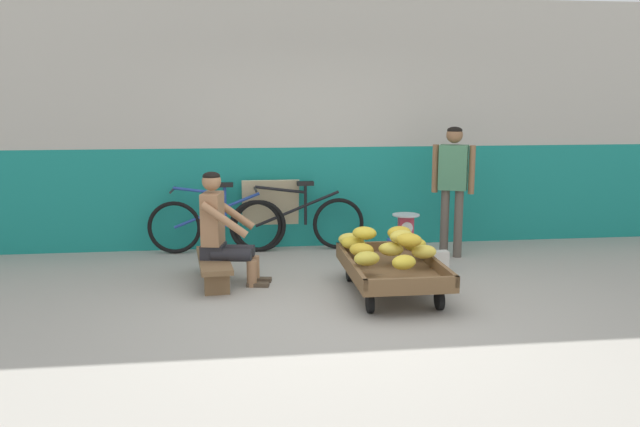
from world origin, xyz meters
name	(u,v)px	position (x,y,z in m)	size (l,w,h in m)	color
ground_plane	(346,313)	(0.00, 0.00, 0.00)	(80.00, 80.00, 0.00)	#A39E93
back_wall	(310,124)	(0.00, 2.77, 1.53)	(16.00, 0.30, 3.05)	#19847A
banana_cart	(392,270)	(0.52, 0.48, 0.24)	(0.85, 1.45, 0.36)	brown
banana_pile	(386,245)	(0.49, 0.57, 0.47)	(0.88, 1.24, 0.26)	yellow
low_bench	(214,264)	(-1.18, 1.07, 0.20)	(0.41, 1.12, 0.27)	brown
vendor_seated	(222,229)	(-1.09, 1.06, 0.57)	(0.72, 0.56, 1.14)	#9E704C
plastic_crate	(405,253)	(0.92, 1.48, 0.15)	(0.36, 0.28, 0.30)	#234CA8
weighing_scale	(406,227)	(0.92, 1.48, 0.45)	(0.30, 0.30, 0.29)	#28282D
bicycle_near_left	(217,224)	(-1.18, 2.40, 0.35)	(1.66, 0.48, 0.86)	black
bicycle_far_left	(297,222)	(-0.21, 2.40, 0.35)	(1.66, 0.48, 0.86)	black
sign_board	(271,214)	(-0.52, 2.59, 0.43)	(0.70, 0.27, 0.87)	#C6B289
customer_adult	(453,177)	(1.57, 1.87, 0.95)	(0.45, 0.32, 1.53)	brown
shopping_bag	(439,262)	(1.22, 1.17, 0.12)	(0.18, 0.12, 0.24)	silver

